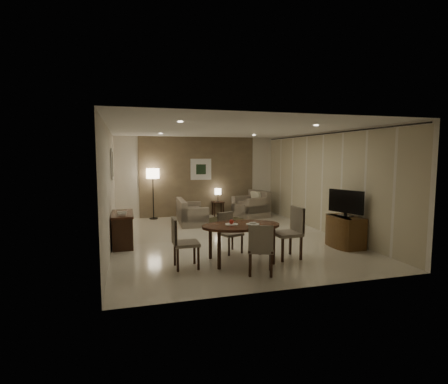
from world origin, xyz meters
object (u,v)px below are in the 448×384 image
object	(u,v)px
chair_left	(186,243)
chair_near	(261,249)
dining_table	(241,243)
sofa	(192,211)
console_desk	(123,229)
side_table	(218,209)
chair_far	(231,233)
tv_cabinet	(345,231)
chair_right	(287,233)
floor_lamp	(153,194)
armchair	(251,204)

from	to	relation	value
chair_left	chair_near	bearing A→B (deg)	-119.92
dining_table	sofa	distance (m)	4.07
console_desk	side_table	xyz separation A→B (m)	(3.13, 3.25, -0.13)
dining_table	side_table	size ratio (longest dim) A/B	3.17
console_desk	dining_table	bearing A→B (deg)	-40.64
console_desk	chair_near	xyz separation A→B (m)	(2.34, -2.70, 0.08)
dining_table	chair_far	bearing A→B (deg)	91.60
tv_cabinet	chair_left	world-z (taller)	chair_left
tv_cabinet	side_table	distance (m)	5.07
sofa	side_table	xyz separation A→B (m)	(1.12, 1.11, -0.12)
console_desk	chair_left	xyz separation A→B (m)	(1.14, -2.01, 0.09)
console_desk	chair_far	bearing A→B (deg)	-30.01
chair_left	chair_right	distance (m)	2.06
chair_far	side_table	distance (m)	4.63
console_desk	chair_near	size ratio (longest dim) A/B	1.33
side_table	floor_lamp	bearing A→B (deg)	-179.77
chair_near	dining_table	bearing A→B (deg)	-61.53
console_desk	dining_table	distance (m)	2.95
chair_left	floor_lamp	distance (m)	5.27
chair_right	floor_lamp	distance (m)	5.68
chair_far	armchair	distance (m)	4.47
dining_table	chair_near	distance (m)	0.79
tv_cabinet	floor_lamp	world-z (taller)	floor_lamp
console_desk	armchair	distance (m)	4.98
console_desk	armchair	bearing A→B (deg)	33.42
chair_left	chair_far	bearing A→B (deg)	-56.04
floor_lamp	sofa	bearing A→B (deg)	-45.88
console_desk	side_table	size ratio (longest dim) A/B	2.44
console_desk	chair_far	xyz separation A→B (m)	(2.22, -1.28, 0.05)
chair_near	chair_right	world-z (taller)	chair_right
console_desk	chair_right	world-z (taller)	chair_right
chair_far	chair_left	distance (m)	1.31
floor_lamp	dining_table	bearing A→B (deg)	-75.98
dining_table	chair_left	distance (m)	1.11
chair_left	armchair	xyz separation A→B (m)	(3.02, 4.76, -0.03)
dining_table	chair_right	bearing A→B (deg)	-2.49
tv_cabinet	sofa	distance (m)	4.64
dining_table	sofa	world-z (taller)	sofa
console_desk	chair_far	world-z (taller)	chair_far
chair_near	sofa	world-z (taller)	chair_near
chair_far	side_table	size ratio (longest dim) A/B	1.73
chair_left	armchair	bearing A→B (deg)	-32.53
sofa	chair_left	bearing A→B (deg)	170.49
chair_far	sofa	distance (m)	3.43
tv_cabinet	dining_table	xyz separation A→B (m)	(-2.65, -0.42, 0.02)
chair_right	chair_near	bearing A→B (deg)	-53.15
tv_cabinet	sofa	bearing A→B (deg)	128.30
dining_table	console_desk	bearing A→B (deg)	139.36
chair_far	chair_right	world-z (taller)	chair_right
armchair	sofa	bearing A→B (deg)	-92.95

